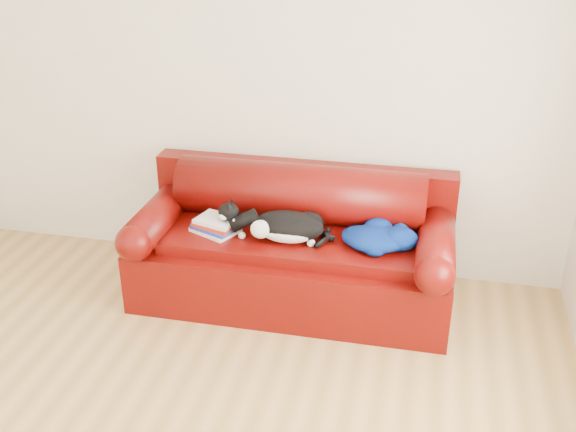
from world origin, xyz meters
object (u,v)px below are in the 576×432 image
at_px(sofa_base, 293,267).
at_px(book_stack, 216,225).
at_px(cat, 287,227).
at_px(blanket, 379,237).

bearing_deg(sofa_base, book_stack, -169.36).
relative_size(book_stack, cat, 0.52).
height_order(sofa_base, book_stack, book_stack).
bearing_deg(cat, blanket, -15.44).
bearing_deg(cat, book_stack, 157.42).
distance_m(book_stack, blanket, 1.07).
bearing_deg(book_stack, sofa_base, 10.64).
bearing_deg(sofa_base, blanket, -6.09).
relative_size(sofa_base, cat, 3.11).
xyz_separation_m(sofa_base, blanket, (0.57, -0.06, 0.33)).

